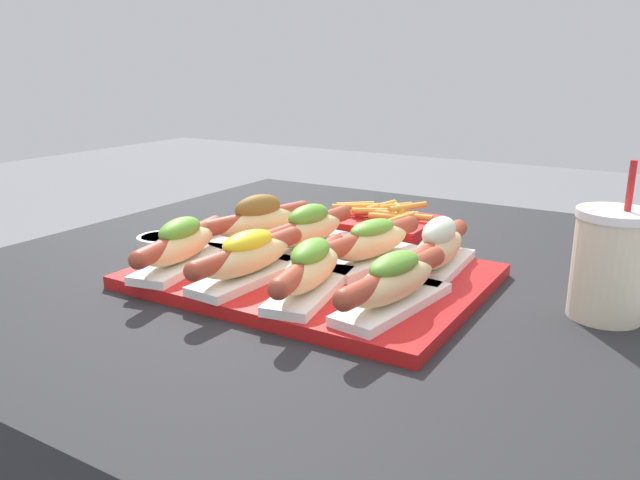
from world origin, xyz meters
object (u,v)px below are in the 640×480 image
object	(u,v)px
hot_dog_1	(248,257)
hot_dog_5	(309,229)
serving_tray	(313,276)
fries_basket	(379,225)
hot_dog_0	(181,245)
hot_dog_3	(394,282)
drink_cup	(610,264)
hot_dog_7	(438,248)
hot_dog_6	(372,242)
hot_dog_2	(311,269)
sauce_bowl	(161,241)
hot_dog_4	(258,221)

from	to	relation	value
hot_dog_1	hot_dog_5	bearing A→B (deg)	92.19
serving_tray	hot_dog_5	xyz separation A→B (m)	(-0.06, 0.08, 0.04)
hot_dog_1	fries_basket	xyz separation A→B (m)	(0.02, 0.36, -0.03)
hot_dog_0	hot_dog_3	size ratio (longest dim) A/B	0.99
hot_dog_1	drink_cup	xyz separation A→B (m)	(0.43, 0.16, 0.02)
serving_tray	hot_dog_7	bearing A→B (deg)	29.11
hot_dog_6	hot_dog_7	xyz separation A→B (m)	(0.10, 0.02, 0.00)
hot_dog_1	hot_dog_7	world-z (taller)	hot_dog_7
hot_dog_3	hot_dog_6	world-z (taller)	hot_dog_3
hot_dog_0	hot_dog_5	bearing A→B (deg)	56.22
hot_dog_2	sauce_bowl	size ratio (longest dim) A/B	2.78
hot_dog_4	hot_dog_6	world-z (taller)	hot_dog_4
hot_dog_4	hot_dog_0	bearing A→B (deg)	-94.93
hot_dog_1	hot_dog_2	bearing A→B (deg)	0.70
hot_dog_1	fries_basket	bearing A→B (deg)	86.27
serving_tray	hot_dog_5	size ratio (longest dim) A/B	2.08
hot_dog_4	sauce_bowl	world-z (taller)	hot_dog_4
fries_basket	serving_tray	bearing A→B (deg)	-84.20
hot_dog_1	hot_dog_5	distance (m)	0.16
hot_dog_3	hot_dog_6	xyz separation A→B (m)	(-0.10, 0.14, -0.00)
serving_tray	sauce_bowl	bearing A→B (deg)	177.20
hot_dog_3	hot_dog_4	xyz separation A→B (m)	(-0.31, 0.15, 0.00)
hot_dog_2	hot_dog_3	size ratio (longest dim) A/B	0.99
sauce_bowl	drink_cup	xyz separation A→B (m)	(0.69, 0.06, 0.06)
hot_dog_2	hot_dog_3	xyz separation A→B (m)	(0.11, 0.01, -0.00)
hot_dog_1	hot_dog_5	size ratio (longest dim) A/B	1.00
hot_dog_2	hot_dog_6	distance (m)	0.15
hot_dog_0	hot_dog_1	size ratio (longest dim) A/B	0.98
hot_dog_6	sauce_bowl	world-z (taller)	hot_dog_6
hot_dog_2	sauce_bowl	bearing A→B (deg)	165.07
hot_dog_2	hot_dog_4	bearing A→B (deg)	141.61
hot_dog_3	sauce_bowl	distance (m)	0.48
hot_dog_4	drink_cup	bearing A→B (deg)	0.01
hot_dog_4	hot_dog_6	size ratio (longest dim) A/B	0.99
hot_dog_5	drink_cup	distance (m)	0.43
sauce_bowl	hot_dog_2	bearing A→B (deg)	-14.93
serving_tray	hot_dog_2	size ratio (longest dim) A/B	2.11
serving_tray	hot_dog_0	size ratio (longest dim) A/B	2.11
hot_dog_6	drink_cup	xyz separation A→B (m)	(0.32, 0.01, 0.02)
hot_dog_2	sauce_bowl	distance (m)	0.38
hot_dog_6	hot_dog_5	bearing A→B (deg)	175.24
hot_dog_6	sauce_bowl	size ratio (longest dim) A/B	2.79
serving_tray	hot_dog_3	distance (m)	0.18
hot_dog_0	hot_dog_2	distance (m)	0.22
hot_dog_4	hot_dog_5	world-z (taller)	hot_dog_4
hot_dog_2	hot_dog_4	size ratio (longest dim) A/B	1.01
hot_dog_3	sauce_bowl	size ratio (longest dim) A/B	2.81
hot_dog_0	sauce_bowl	size ratio (longest dim) A/B	2.78
hot_dog_5	sauce_bowl	size ratio (longest dim) A/B	2.83
hot_dog_7	sauce_bowl	distance (m)	0.48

